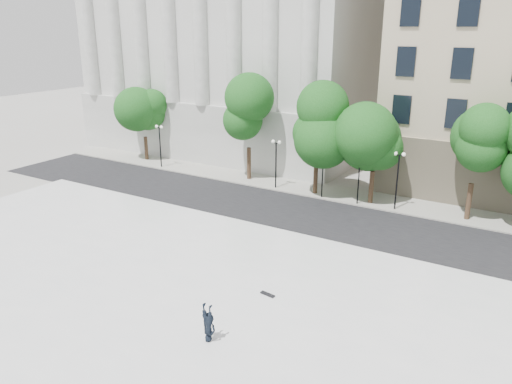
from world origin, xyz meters
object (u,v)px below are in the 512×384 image
(traffic_light_west, at_px, (323,155))
(skateboard, at_px, (268,294))
(traffic_light_east, at_px, (360,159))
(person_lying, at_px, (209,336))

(traffic_light_west, bearing_deg, skateboard, -75.35)
(traffic_light_west, bearing_deg, traffic_light_east, -0.00)
(traffic_light_east, distance_m, person_lying, 21.04)
(traffic_light_west, height_order, traffic_light_east, traffic_light_east)
(traffic_light_west, distance_m, traffic_light_east, 3.01)
(skateboard, bearing_deg, person_lying, -84.76)
(traffic_light_east, relative_size, person_lying, 2.37)
(traffic_light_east, xyz_separation_m, skateboard, (1.22, -16.18, -3.18))
(traffic_light_east, height_order, skateboard, traffic_light_east)
(traffic_light_west, height_order, person_lying, traffic_light_west)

